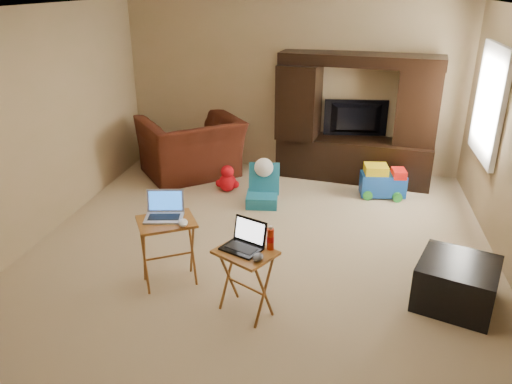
% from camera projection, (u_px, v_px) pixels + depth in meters
% --- Properties ---
extents(floor, '(5.50, 5.50, 0.00)m').
position_uv_depth(floor, '(259.00, 253.00, 5.42)').
color(floor, beige).
rests_on(floor, ground).
extents(ceiling, '(5.50, 5.50, 0.00)m').
position_uv_depth(ceiling, '(260.00, 8.00, 4.44)').
color(ceiling, silver).
rests_on(ceiling, ground).
extents(wall_back, '(5.00, 0.00, 5.00)m').
position_uv_depth(wall_back, '(293.00, 88.00, 7.41)').
color(wall_back, tan).
rests_on(wall_back, ground).
extents(wall_front, '(5.00, 0.00, 5.00)m').
position_uv_depth(wall_front, '(159.00, 307.00, 2.44)').
color(wall_front, tan).
rests_on(wall_front, ground).
extents(wall_left, '(0.00, 5.50, 5.50)m').
position_uv_depth(wall_left, '(31.00, 129.00, 5.36)').
color(wall_left, tan).
rests_on(wall_left, ground).
extents(window_pane, '(0.00, 1.20, 1.20)m').
position_uv_depth(window_pane, '(491.00, 103.00, 5.84)').
color(window_pane, white).
rests_on(window_pane, ground).
extents(window_frame, '(0.06, 1.14, 1.34)m').
position_uv_depth(window_frame, '(489.00, 103.00, 5.85)').
color(window_frame, white).
rests_on(window_frame, ground).
extents(entertainment_center, '(2.27, 0.85, 1.81)m').
position_uv_depth(entertainment_center, '(356.00, 119.00, 7.11)').
color(entertainment_center, black).
rests_on(entertainment_center, floor).
extents(television, '(0.93, 0.22, 0.53)m').
position_uv_depth(television, '(356.00, 119.00, 7.24)').
color(television, black).
rests_on(television, entertainment_center).
extents(recliner, '(1.79, 1.76, 0.88)m').
position_uv_depth(recliner, '(191.00, 147.00, 7.42)').
color(recliner, '#46180F').
rests_on(recliner, floor).
extents(child_rocker, '(0.45, 0.50, 0.54)m').
position_uv_depth(child_rocker, '(262.00, 186.00, 6.47)').
color(child_rocker, '#186787').
rests_on(child_rocker, floor).
extents(plush_toy, '(0.34, 0.29, 0.38)m').
position_uv_depth(plush_toy, '(228.00, 178.00, 6.93)').
color(plush_toy, red).
rests_on(plush_toy, floor).
extents(push_toy, '(0.65, 0.50, 0.45)m').
position_uv_depth(push_toy, '(383.00, 181.00, 6.76)').
color(push_toy, blue).
rests_on(push_toy, floor).
extents(ottoman, '(0.84, 0.84, 0.43)m').
position_uv_depth(ottoman, '(456.00, 283.00, 4.49)').
color(ottoman, black).
rests_on(ottoman, floor).
extents(tray_table_left, '(0.66, 0.62, 0.67)m').
position_uv_depth(tray_table_left, '(169.00, 252.00, 4.76)').
color(tray_table_left, '#A56728').
rests_on(tray_table_left, floor).
extents(tray_table_right, '(0.60, 0.57, 0.62)m').
position_uv_depth(tray_table_right, '(246.00, 282.00, 4.33)').
color(tray_table_right, '#9F6026').
rests_on(tray_table_right, floor).
extents(laptop_left, '(0.40, 0.35, 0.24)m').
position_uv_depth(laptop_left, '(163.00, 207.00, 4.61)').
color(laptop_left, '#A5A5A9').
rests_on(laptop_left, tray_table_left).
extents(laptop_right, '(0.40, 0.38, 0.24)m').
position_uv_depth(laptop_right, '(241.00, 237.00, 4.19)').
color(laptop_right, black).
rests_on(laptop_right, tray_table_right).
extents(mouse_left, '(0.13, 0.16, 0.06)m').
position_uv_depth(mouse_left, '(183.00, 223.00, 4.52)').
color(mouse_left, white).
rests_on(mouse_left, tray_table_left).
extents(mouse_right, '(0.11, 0.14, 0.05)m').
position_uv_depth(mouse_right, '(258.00, 257.00, 4.07)').
color(mouse_right, '#3D3E42').
rests_on(mouse_right, tray_table_right).
extents(water_bottle, '(0.06, 0.06, 0.19)m').
position_uv_depth(water_bottle, '(270.00, 239.00, 4.21)').
color(water_bottle, red).
rests_on(water_bottle, tray_table_right).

